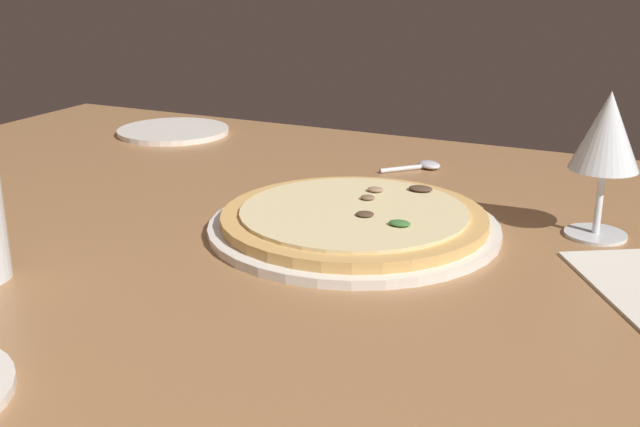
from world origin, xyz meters
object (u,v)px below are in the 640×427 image
at_px(spoon, 423,166).
at_px(pizza_main, 354,221).
at_px(side_plate, 173,131).
at_px(wine_glass_far, 607,135).

bearing_deg(spoon, pizza_main, 93.07).
bearing_deg(spoon, side_plate, -4.02).
xyz_separation_m(side_plate, spoon, (-0.46, 0.03, 0.00)).
xyz_separation_m(pizza_main, wine_glass_far, (-0.25, -0.10, 0.10)).
distance_m(wine_glass_far, spoon, 0.34).
distance_m(pizza_main, spoon, 0.29).
height_order(side_plate, spoon, spoon).
xyz_separation_m(pizza_main, side_plate, (0.47, -0.32, -0.01)).
bearing_deg(pizza_main, spoon, -86.93).
xyz_separation_m(wine_glass_far, side_plate, (0.72, -0.22, -0.11)).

